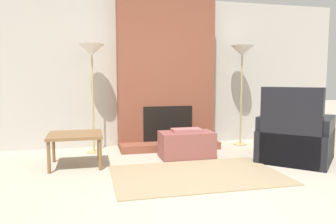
{
  "coord_description": "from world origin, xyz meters",
  "views": [
    {
      "loc": [
        -1.31,
        -3.07,
        1.21
      ],
      "look_at": [
        0.0,
        2.36,
        0.62
      ],
      "focal_mm": 35.0,
      "sensor_mm": 36.0,
      "label": 1
    }
  ],
  "objects_px": {
    "armchair": "(295,140)",
    "floor_lamp_left": "(92,56)",
    "floor_lamp_right": "(242,56)",
    "ottoman": "(186,144)",
    "side_table": "(75,137)"
  },
  "relations": [
    {
      "from": "armchair",
      "to": "floor_lamp_left",
      "type": "bearing_deg",
      "value": 20.65
    },
    {
      "from": "armchair",
      "to": "floor_lamp_right",
      "type": "xyz_separation_m",
      "value": [
        -0.23,
        1.27,
        1.27
      ]
    },
    {
      "from": "floor_lamp_left",
      "to": "ottoman",
      "type": "bearing_deg",
      "value": -27.18
    },
    {
      "from": "armchair",
      "to": "side_table",
      "type": "distance_m",
      "value": 3.11
    },
    {
      "from": "ottoman",
      "to": "floor_lamp_left",
      "type": "bearing_deg",
      "value": 152.82
    },
    {
      "from": "armchair",
      "to": "floor_lamp_left",
      "type": "distance_m",
      "value": 3.33
    },
    {
      "from": "side_table",
      "to": "floor_lamp_left",
      "type": "relative_size",
      "value": 0.41
    },
    {
      "from": "ottoman",
      "to": "side_table",
      "type": "bearing_deg",
      "value": -176.55
    },
    {
      "from": "ottoman",
      "to": "armchair",
      "type": "bearing_deg",
      "value": -21.42
    },
    {
      "from": "armchair",
      "to": "side_table",
      "type": "relative_size",
      "value": 1.95
    },
    {
      "from": "ottoman",
      "to": "armchair",
      "type": "relative_size",
      "value": 0.58
    },
    {
      "from": "ottoman",
      "to": "side_table",
      "type": "distance_m",
      "value": 1.63
    },
    {
      "from": "armchair",
      "to": "ottoman",
      "type": "bearing_deg",
      "value": 23.49
    },
    {
      "from": "side_table",
      "to": "floor_lamp_left",
      "type": "height_order",
      "value": "floor_lamp_left"
    },
    {
      "from": "side_table",
      "to": "floor_lamp_left",
      "type": "distance_m",
      "value": 1.42
    }
  ]
}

